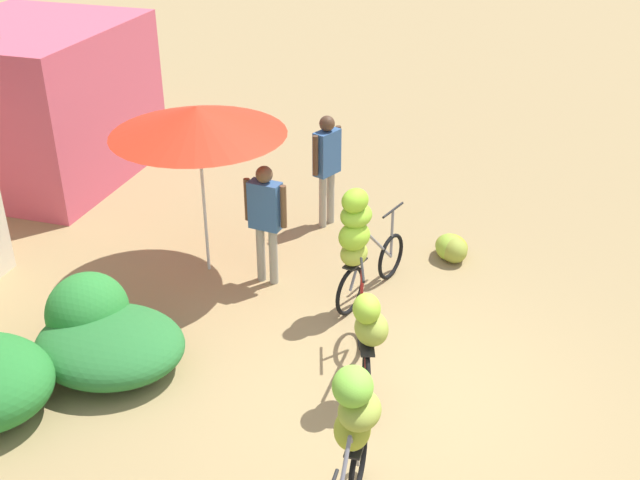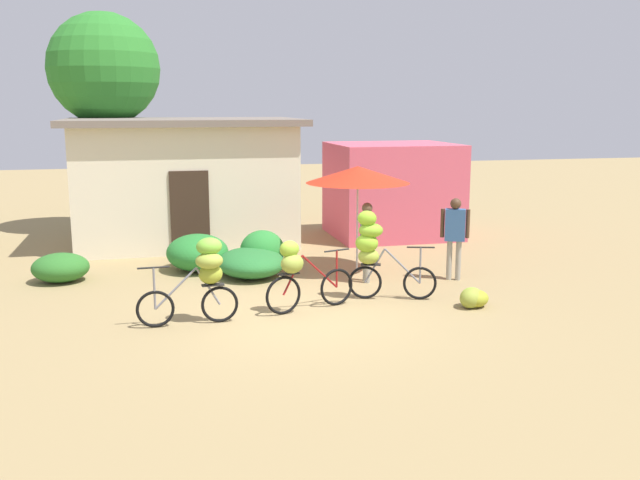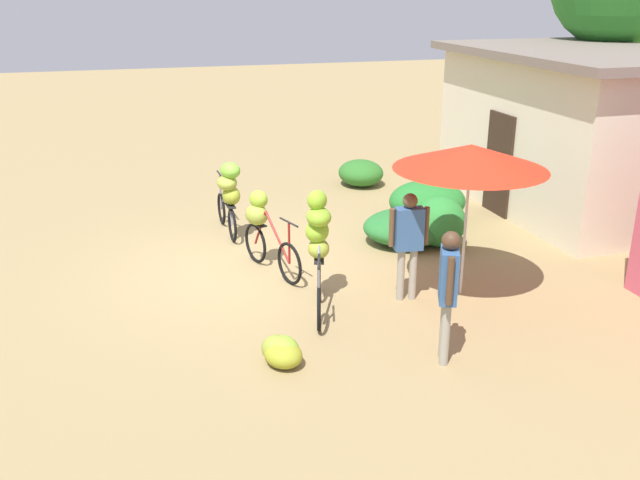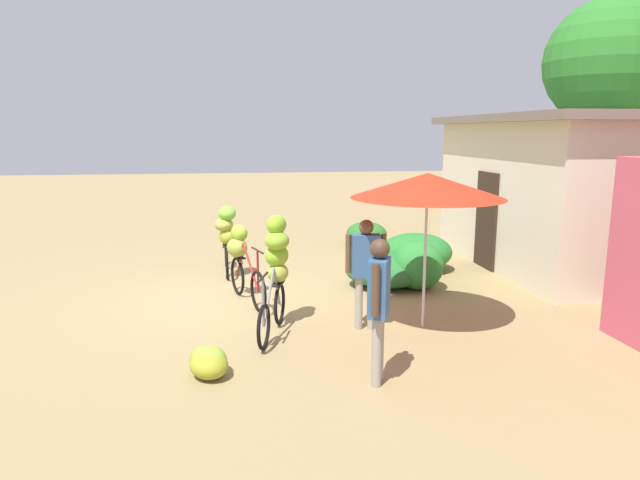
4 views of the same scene
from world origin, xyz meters
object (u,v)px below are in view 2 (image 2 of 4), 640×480
object	(u,v)px
market_umbrella	(358,175)
bicycle_leftmost	(204,272)
tree_behind_building	(104,69)
bicycle_near_pile	(299,271)
bicycle_center_loaded	(374,248)
banana_pile_on_ground	(473,298)
building_low	(185,180)
person_vendor	(367,234)
shop_pink	(392,190)
person_bystander	(455,230)

from	to	relation	value
market_umbrella	bicycle_leftmost	xyz separation A→B (m)	(-3.41, -2.86, -1.21)
tree_behind_building	market_umbrella	distance (m)	8.55
bicycle_near_pile	bicycle_center_loaded	distance (m)	1.57
market_umbrella	bicycle_near_pile	xyz separation A→B (m)	(-1.79, -2.59, -1.35)
bicycle_near_pile	bicycle_leftmost	bearing A→B (deg)	-170.38
bicycle_leftmost	banana_pile_on_ground	distance (m)	4.69
market_umbrella	building_low	bearing A→B (deg)	128.11
tree_behind_building	person_vendor	distance (m)	9.51
building_low	banana_pile_on_ground	size ratio (longest dim) A/B	8.11
tree_behind_building	bicycle_center_loaded	world-z (taller)	tree_behind_building
building_low	person_vendor	world-z (taller)	building_low
shop_pink	market_umbrella	xyz separation A→B (m)	(-2.12, -3.87, 0.83)
banana_pile_on_ground	person_vendor	bearing A→B (deg)	120.50
building_low	shop_pink	size ratio (longest dim) A/B	1.81
bicycle_leftmost	bicycle_center_loaded	world-z (taller)	bicycle_center_loaded
banana_pile_on_ground	person_bystander	world-z (taller)	person_bystander
bicycle_center_loaded	person_bystander	size ratio (longest dim) A/B	0.98
tree_behind_building	bicycle_center_loaded	distance (m)	10.37
tree_behind_building	person_vendor	size ratio (longest dim) A/B	3.71
building_low	person_vendor	xyz separation A→B (m)	(3.28, -5.10, -0.62)
tree_behind_building	person_vendor	xyz separation A→B (m)	(5.24, -7.14, -3.46)
building_low	shop_pink	distance (m)	5.48
shop_pink	bicycle_near_pile	xyz separation A→B (m)	(-3.92, -6.46, -0.52)
building_low	person_bystander	bearing A→B (deg)	-46.80
bicycle_near_pile	banana_pile_on_ground	xyz separation A→B (m)	(3.02, -0.44, -0.56)
building_low	bicycle_center_loaded	distance (m)	7.07
person_vendor	person_bystander	xyz separation A→B (m)	(1.76, -0.26, 0.05)
person_vendor	person_bystander	size ratio (longest dim) A/B	0.96
bicycle_leftmost	bicycle_center_loaded	xyz separation A→B (m)	(3.10, 0.75, 0.09)
person_bystander	bicycle_leftmost	bearing A→B (deg)	-161.21
building_low	person_vendor	size ratio (longest dim) A/B	3.62
bicycle_near_pile	bicycle_center_loaded	bearing A→B (deg)	17.78
tree_behind_building	bicycle_leftmost	bearing A→B (deg)	-78.38
building_low	shop_pink	bearing A→B (deg)	-3.93
bicycle_center_loaded	bicycle_near_pile	bearing A→B (deg)	-162.22
tree_behind_building	banana_pile_on_ground	distance (m)	12.14
bicycle_leftmost	person_bystander	size ratio (longest dim) A/B	0.98
person_bystander	bicycle_near_pile	bearing A→B (deg)	-157.26
tree_behind_building	person_bystander	distance (m)	10.75
bicycle_near_pile	person_bystander	world-z (taller)	person_bystander
tree_behind_building	bicycle_center_loaded	size ratio (longest dim) A/B	3.63
building_low	person_bystander	world-z (taller)	building_low
bicycle_leftmost	person_bystander	distance (m)	5.41
bicycle_leftmost	bicycle_near_pile	size ratio (longest dim) A/B	0.98
building_low	market_umbrella	distance (m)	5.42
shop_pink	banana_pile_on_ground	world-z (taller)	shop_pink
building_low	shop_pink	xyz separation A→B (m)	(5.46, -0.38, -0.35)
bicycle_center_loaded	person_bystander	xyz separation A→B (m)	(2.02, 0.99, 0.07)
banana_pile_on_ground	person_bystander	distance (m)	2.15
banana_pile_on_ground	market_umbrella	bearing A→B (deg)	112.02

